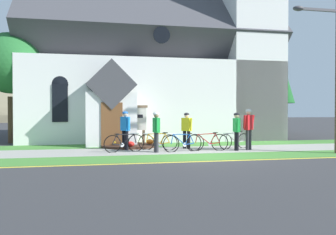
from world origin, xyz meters
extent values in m
plane|color=#333335|center=(0.00, 4.00, 0.00)|extent=(140.00, 140.00, 0.00)
cube|color=#99968E|center=(-0.68, 2.04, 0.01)|extent=(32.00, 2.60, 0.01)
cube|color=#427F33|center=(-0.68, -0.20, 0.00)|extent=(32.00, 1.88, 0.01)
cube|color=#427F33|center=(-0.68, 4.41, 0.00)|extent=(24.00, 2.13, 0.01)
cube|color=yellow|center=(-0.68, -1.29, 0.00)|extent=(28.00, 0.16, 0.01)
cube|color=white|center=(-0.68, 10.80, 2.28)|extent=(14.76, 10.65, 4.56)
cube|color=#424247|center=(-0.68, 10.80, 6.22)|extent=(15.26, 10.84, 10.84)
cube|color=white|center=(5.12, 7.05, 5.86)|extent=(3.15, 3.15, 11.73)
cube|color=white|center=(-3.34, 4.68, 1.30)|extent=(2.40, 1.60, 2.60)
cube|color=#424247|center=(-3.34, 4.68, 2.95)|extent=(2.40, 1.80, 2.40)
cube|color=brown|center=(-3.34, 3.86, 1.05)|extent=(1.00, 0.06, 2.10)
cube|color=black|center=(-5.85, 5.45, 2.10)|extent=(0.76, 0.06, 1.90)
cone|color=black|center=(-5.85, 5.45, 3.05)|extent=(0.80, 0.06, 0.80)
cylinder|color=black|center=(-0.68, 5.45, 5.72)|extent=(0.90, 0.06, 0.90)
cube|color=#7F6047|center=(-3.22, 4.35, 0.39)|extent=(0.12, 0.12, 0.77)
cube|color=#7F6047|center=(-1.80, 4.24, 0.39)|extent=(0.12, 0.12, 0.77)
cube|color=silver|center=(-2.51, 4.29, 1.32)|extent=(1.70, 0.21, 1.09)
cube|color=#7F6047|center=(-2.51, 4.29, 1.92)|extent=(1.83, 0.26, 0.12)
cube|color=black|center=(-2.51, 4.25, 1.45)|extent=(1.36, 0.11, 0.16)
cylinder|color=#382319|center=(-2.51, 3.88, 0.05)|extent=(2.67, 2.67, 0.10)
ellipsoid|color=orange|center=(-1.52, 3.94, 0.22)|extent=(0.36, 0.36, 0.24)
ellipsoid|color=gold|center=(-2.36, 4.65, 0.22)|extent=(0.36, 0.36, 0.24)
ellipsoid|color=gold|center=(-3.22, 3.99, 0.22)|extent=(0.36, 0.36, 0.24)
ellipsoid|color=red|center=(-2.55, 2.96, 0.22)|extent=(0.36, 0.36, 0.24)
torus|color=black|center=(-3.38, 1.72, 0.35)|extent=(0.72, 0.25, 0.74)
torus|color=black|center=(-2.39, 2.02, 0.35)|extent=(0.72, 0.25, 0.74)
cylinder|color=black|center=(-2.73, 1.92, 0.51)|extent=(0.55, 0.19, 0.46)
cylinder|color=black|center=(-2.84, 1.88, 0.73)|extent=(0.74, 0.25, 0.04)
cylinder|color=black|center=(-3.09, 1.81, 0.51)|extent=(0.26, 0.11, 0.44)
cylinder|color=black|center=(-3.18, 1.78, 0.32)|extent=(0.41, 0.15, 0.09)
cylinder|color=black|center=(-3.29, 1.75, 0.54)|extent=(0.22, 0.10, 0.39)
cylinder|color=black|center=(-2.43, 2.00, 0.54)|extent=(0.12, 0.07, 0.39)
ellipsoid|color=black|center=(-3.20, 1.77, 0.75)|extent=(0.25, 0.15, 0.05)
cylinder|color=silver|center=(-2.47, 1.99, 0.75)|extent=(0.43, 0.15, 0.03)
cylinder|color=silver|center=(-2.99, 1.84, 0.30)|extent=(0.18, 0.07, 0.18)
torus|color=black|center=(1.14, 1.53, 0.35)|extent=(0.73, 0.13, 0.74)
torus|color=black|center=(0.11, 1.67, 0.35)|extent=(0.73, 0.13, 0.74)
cylinder|color=#A51E19|center=(0.46, 1.62, 0.50)|extent=(0.56, 0.11, 0.43)
cylinder|color=#A51E19|center=(0.57, 1.61, 0.72)|extent=(0.77, 0.14, 0.07)
cylinder|color=#A51E19|center=(0.84, 1.57, 0.52)|extent=(0.26, 0.07, 0.46)
cylinder|color=#A51E19|center=(0.94, 1.56, 0.32)|extent=(0.42, 0.09, 0.09)
cylinder|color=#A51E19|center=(1.05, 1.54, 0.54)|extent=(0.22, 0.06, 0.40)
cylinder|color=#A51E19|center=(0.15, 1.66, 0.53)|extent=(0.12, 0.05, 0.36)
ellipsoid|color=black|center=(0.96, 1.56, 0.77)|extent=(0.25, 0.11, 0.05)
cylinder|color=silver|center=(0.19, 1.66, 0.72)|extent=(0.44, 0.09, 0.03)
cylinder|color=silver|center=(0.73, 1.59, 0.30)|extent=(0.18, 0.04, 0.18)
torus|color=black|center=(2.56, 2.27, 0.33)|extent=(0.68, 0.21, 0.70)
torus|color=black|center=(1.59, 2.02, 0.33)|extent=(0.68, 0.21, 0.70)
cylinder|color=#B7B7BC|center=(1.92, 2.10, 0.48)|extent=(0.53, 0.17, 0.43)
cylinder|color=#B7B7BC|center=(2.03, 2.13, 0.71)|extent=(0.73, 0.22, 0.09)
cylinder|color=#B7B7BC|center=(2.28, 2.20, 0.51)|extent=(0.25, 0.10, 0.47)
cylinder|color=#B7B7BC|center=(2.36, 2.22, 0.31)|extent=(0.40, 0.14, 0.09)
cylinder|color=#B7B7BC|center=(2.47, 2.25, 0.53)|extent=(0.21, 0.09, 0.42)
cylinder|color=#B7B7BC|center=(1.63, 2.03, 0.51)|extent=(0.12, 0.06, 0.36)
ellipsoid|color=black|center=(2.38, 2.22, 0.77)|extent=(0.25, 0.14, 0.05)
cylinder|color=silver|center=(1.67, 2.04, 0.70)|extent=(0.43, 0.14, 0.03)
cylinder|color=silver|center=(2.17, 2.17, 0.28)|extent=(0.18, 0.06, 0.18)
torus|color=black|center=(-0.93, 2.15, 0.33)|extent=(0.68, 0.22, 0.70)
torus|color=black|center=(-1.90, 2.42, 0.33)|extent=(0.68, 0.22, 0.70)
cylinder|color=orange|center=(-1.57, 2.33, 0.49)|extent=(0.54, 0.18, 0.44)
cylinder|color=orange|center=(-1.46, 2.30, 0.71)|extent=(0.73, 0.24, 0.06)
cylinder|color=orange|center=(-1.21, 2.23, 0.50)|extent=(0.26, 0.10, 0.46)
cylinder|color=orange|center=(-1.12, 2.20, 0.31)|extent=(0.40, 0.14, 0.09)
cylinder|color=orange|center=(-1.01, 2.17, 0.53)|extent=(0.22, 0.09, 0.41)
cylinder|color=orange|center=(-1.86, 2.41, 0.51)|extent=(0.12, 0.07, 0.37)
ellipsoid|color=black|center=(-1.10, 2.20, 0.75)|extent=(0.25, 0.14, 0.05)
cylinder|color=silver|center=(-1.82, 2.40, 0.72)|extent=(0.43, 0.15, 0.03)
cylinder|color=silver|center=(-1.32, 2.26, 0.28)|extent=(0.18, 0.07, 0.18)
torus|color=black|center=(0.00, 1.56, 0.34)|extent=(0.72, 0.16, 0.72)
torus|color=black|center=(-1.01, 1.38, 0.34)|extent=(0.72, 0.16, 0.72)
cylinder|color=#194CA5|center=(-0.67, 1.44, 0.52)|extent=(0.55, 0.13, 0.48)
cylinder|color=#194CA5|center=(-0.56, 1.46, 0.73)|extent=(0.75, 0.17, 0.06)
cylinder|color=#194CA5|center=(-0.29, 1.51, 0.51)|extent=(0.26, 0.08, 0.44)
cylinder|color=#194CA5|center=(-0.20, 1.53, 0.32)|extent=(0.41, 0.11, 0.09)
cylinder|color=#194CA5|center=(-0.09, 1.55, 0.53)|extent=(0.22, 0.07, 0.39)
cylinder|color=#194CA5|center=(-0.97, 1.39, 0.54)|extent=(0.12, 0.06, 0.41)
ellipsoid|color=black|center=(-0.18, 1.53, 0.75)|extent=(0.25, 0.12, 0.05)
cylinder|color=silver|center=(-0.93, 1.40, 0.76)|extent=(0.44, 0.10, 0.03)
cylinder|color=silver|center=(-0.41, 1.49, 0.29)|extent=(0.18, 0.05, 0.18)
cylinder|color=#2D2D33|center=(-1.61, 1.38, 0.41)|extent=(0.15, 0.15, 0.82)
cylinder|color=#2D2D33|center=(-1.62, 1.54, 0.41)|extent=(0.15, 0.15, 0.82)
cube|color=green|center=(-1.62, 1.46, 1.12)|extent=(0.24, 0.48, 0.60)
sphere|color=#936B51|center=(-1.62, 1.46, 1.52)|extent=(0.21, 0.21, 0.21)
ellipsoid|color=silver|center=(-1.62, 1.46, 1.58)|extent=(0.28, 0.25, 0.15)
cylinder|color=green|center=(-1.63, 1.18, 1.15)|extent=(0.09, 0.10, 0.54)
cylinder|color=green|center=(-1.60, 1.75, 1.15)|extent=(0.09, 0.13, 0.54)
cylinder|color=black|center=(1.85, 1.35, 0.40)|extent=(0.15, 0.15, 0.80)
cylinder|color=black|center=(1.86, 1.47, 0.40)|extent=(0.15, 0.15, 0.80)
cube|color=green|center=(1.86, 1.41, 1.10)|extent=(0.24, 0.47, 0.59)
sphere|color=tan|center=(1.86, 1.41, 1.49)|extent=(0.21, 0.21, 0.21)
ellipsoid|color=black|center=(1.86, 1.41, 1.55)|extent=(0.28, 0.24, 0.15)
cylinder|color=green|center=(1.79, 1.14, 1.13)|extent=(0.09, 0.16, 0.54)
cylinder|color=green|center=(1.92, 1.68, 1.13)|extent=(0.09, 0.10, 0.53)
cylinder|color=black|center=(-2.86, 2.75, 0.42)|extent=(0.15, 0.15, 0.84)
cylinder|color=black|center=(-2.74, 2.56, 0.42)|extent=(0.15, 0.15, 0.84)
cube|color=blue|center=(-2.80, 2.66, 1.14)|extent=(0.41, 0.51, 0.61)
sphere|color=tan|center=(-2.80, 2.66, 1.55)|extent=(0.22, 0.22, 0.22)
ellipsoid|color=#1E59B2|center=(-2.80, 2.66, 1.61)|extent=(0.35, 0.33, 0.15)
cylinder|color=blue|center=(-2.91, 2.92, 1.17)|extent=(0.09, 0.13, 0.55)
cylinder|color=blue|center=(-2.69, 2.39, 1.17)|extent=(0.09, 0.17, 0.56)
cylinder|color=#2D2D33|center=(2.39, 1.49, 0.44)|extent=(0.15, 0.15, 0.88)
cylinder|color=#2D2D33|center=(2.55, 1.61, 0.44)|extent=(0.15, 0.15, 0.88)
cube|color=red|center=(2.47, 1.55, 1.20)|extent=(0.52, 0.46, 0.64)
sphere|color=beige|center=(2.47, 1.55, 1.64)|extent=(0.23, 0.23, 0.23)
ellipsoid|color=silver|center=(2.47, 1.55, 1.70)|extent=(0.36, 0.37, 0.16)
cylinder|color=red|center=(2.21, 1.40, 1.23)|extent=(0.09, 0.16, 0.58)
cylinder|color=red|center=(2.73, 1.69, 1.23)|extent=(0.09, 0.24, 0.58)
cylinder|color=black|center=(0.01, 2.44, 0.40)|extent=(0.15, 0.15, 0.80)
cylinder|color=black|center=(-0.13, 2.62, 0.40)|extent=(0.15, 0.15, 0.80)
cube|color=yellow|center=(-0.06, 2.53, 1.10)|extent=(0.43, 0.48, 0.59)
sphere|color=beige|center=(-0.06, 2.53, 1.49)|extent=(0.21, 0.21, 0.21)
ellipsoid|color=black|center=(-0.06, 2.53, 1.55)|extent=(0.34, 0.33, 0.15)
cylinder|color=yellow|center=(0.07, 2.28, 1.13)|extent=(0.09, 0.22, 0.53)
cylinder|color=yellow|center=(-0.20, 2.77, 1.13)|extent=(0.09, 0.10, 0.53)
cube|color=#4C4C51|center=(4.61, -0.19, 5.69)|extent=(1.80, 0.10, 0.10)
ellipsoid|color=#3F3F44|center=(3.71, -0.19, 5.69)|extent=(0.44, 0.28, 0.20)
cylinder|color=#4C3823|center=(8.80, 11.18, 1.15)|extent=(0.35, 0.35, 2.30)
cone|color=#195623|center=(8.80, 11.18, 5.20)|extent=(3.29, 3.29, 5.80)
cylinder|color=#4C3823|center=(-8.52, 7.03, 1.23)|extent=(0.33, 0.33, 2.47)
ellipsoid|color=#23662D|center=(-8.52, 7.03, 4.23)|extent=(3.21, 3.21, 3.21)
ellipsoid|color=#847A5B|center=(-7.01, 66.99, 0.00)|extent=(89.15, 54.56, 16.19)
camera|label=1|loc=(-3.82, -12.03, 1.68)|focal=35.80mm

